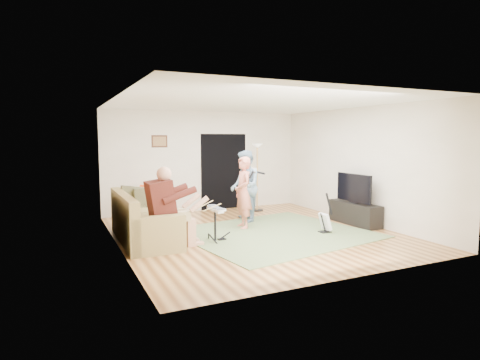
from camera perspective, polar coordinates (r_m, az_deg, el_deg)
name	(u,v)px	position (r m, az deg, el deg)	size (l,w,h in m)	color
floor	(255,233)	(8.48, 2.13, -7.55)	(6.00, 6.00, 0.00)	brown
walls	(255,169)	(8.27, 2.17, 1.58)	(5.50, 6.00, 2.70)	silver
ceiling	(255,103)	(8.27, 2.20, 10.95)	(6.00, 6.00, 0.00)	white
window_blinds	(116,162)	(7.61, -17.27, 2.45)	(2.05, 2.05, 0.00)	#99582F
doorway	(224,172)	(11.23, -2.33, 1.21)	(2.10, 2.10, 0.00)	black
picture_frame	(159,141)	(10.62, -11.38, 5.42)	(0.42, 0.03, 0.32)	#3F2314
area_rug	(274,233)	(8.46, 4.87, -7.54)	(3.62, 3.25, 0.02)	#596F43
sofa	(140,225)	(8.02, -14.03, -6.23)	(0.95, 2.31, 0.94)	#95814A
drummer	(171,216)	(7.45, -9.72, -5.01)	(0.96, 0.54, 1.48)	#4E1C16
drum_kit	(215,226)	(7.77, -3.55, -6.56)	(0.37, 0.66, 0.68)	black
singer	(243,193)	(8.80, 0.46, -1.81)	(0.58, 0.38, 1.58)	#D1705B
microphone	(251,175)	(8.85, 1.63, 0.77)	(0.06, 0.06, 0.24)	black
guitarist	(245,186)	(9.46, 0.72, -0.89)	(0.83, 0.64, 1.70)	#718EA6
guitar_held	(253,173)	(9.51, 1.81, 1.00)	(0.12, 0.60, 0.26)	white
guitar_spare	(325,221)	(8.63, 12.04, -5.79)	(0.30, 0.27, 0.85)	black
torchiere_lamp	(257,165)	(10.88, 2.47, 2.14)	(0.33, 0.33, 1.83)	black
dining_chair	(148,209)	(9.78, -12.98, -4.01)	(0.43, 0.45, 0.87)	#C9B482
tv_cabinet	(355,213)	(9.66, 16.01, -4.59)	(0.40, 1.40, 0.50)	black
television	(354,188)	(9.54, 15.89, -1.07)	(0.06, 1.09, 0.64)	black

